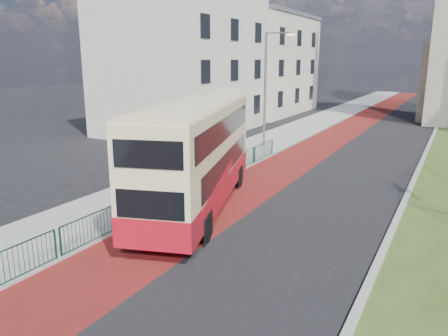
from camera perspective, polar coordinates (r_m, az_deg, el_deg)
The scene contains 11 objects.
ground at distance 14.82m, azimuth -6.68°, elevation -11.18°, with size 160.00×160.00×0.00m, color black.
road_carriageway at distance 32.17m, azimuth 16.50°, elevation 2.18°, with size 9.00×120.00×0.01m, color black.
bus_lane at distance 32.81m, azimuth 11.90°, elevation 2.68°, with size 3.40×120.00×0.01m, color #591414.
pavement_west at distance 34.04m, azimuth 5.76°, elevation 3.41°, with size 4.00×120.00×0.12m, color gray.
kerb_west at distance 33.33m, azimuth 8.94°, elevation 3.10°, with size 0.25×120.00×0.13m, color #999993.
kerb_east at distance 33.54m, azimuth 24.93°, elevation 2.02°, with size 0.25×80.00×0.13m, color #999993.
pedestrian_railing at distance 19.26m, azimuth -7.13°, elevation -3.40°, with size 0.07×24.00×1.12m.
street_block_near at distance 39.48m, azimuth -5.33°, elevation 14.30°, with size 10.30×14.30×13.00m.
street_block_far at distance 53.56m, azimuth 4.45°, elevation 13.42°, with size 10.30×16.30×11.50m.
streetlamp at distance 31.41m, azimuth 5.65°, elevation 10.87°, with size 2.13×0.18×8.00m.
bus at distance 18.29m, azimuth -3.59°, elevation 2.47°, with size 5.67×11.29×4.61m.
Camera 1 is at (7.81, -10.91, 6.29)m, focal length 35.00 mm.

